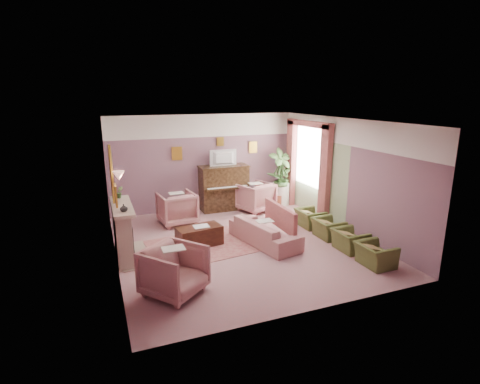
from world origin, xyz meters
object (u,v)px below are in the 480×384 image
object	(u,v)px
olive_chair_a	(375,251)
olive_chair_d	(310,215)
television	(224,157)
coffee_table	(199,236)
floral_armchair_right	(255,195)
olive_chair_c	(328,225)
floral_armchair_left	(177,207)
side_table	(281,193)
olive_chair_b	(350,237)
piano	(224,188)
sofa	(264,227)
floral_armchair_front	(174,268)

from	to	relation	value
olive_chair_a	olive_chair_d	world-z (taller)	same
television	coffee_table	bearing A→B (deg)	-120.87
floral_armchair_right	olive_chair_c	bearing A→B (deg)	-73.19
television	olive_chair_a	world-z (taller)	television
floral_armchair_left	side_table	distance (m)	3.46
olive_chair_a	side_table	distance (m)	4.58
olive_chair_a	olive_chair_b	size ratio (longest dim) A/B	1.00
olive_chair_b	coffee_table	bearing A→B (deg)	153.99
olive_chair_a	olive_chair_c	size ratio (longest dim) A/B	1.00
olive_chair_c	piano	bearing A→B (deg)	117.15
floral_armchair_left	side_table	world-z (taller)	floral_armchair_left
piano	olive_chair_d	bearing A→B (deg)	-55.08
sofa	floral_armchair_front	size ratio (longest dim) A/B	2.02
sofa	floral_armchair_left	distance (m)	2.62
floral_armchair_left	olive_chair_b	size ratio (longest dim) A/B	1.33
floral_armchair_front	olive_chair_a	world-z (taller)	floral_armchair_front
olive_chair_c	olive_chair_b	bearing A→B (deg)	-90.00
olive_chair_b	sofa	bearing A→B (deg)	146.17
sofa	olive_chair_c	size ratio (longest dim) A/B	2.68
olive_chair_b	olive_chair_d	bearing A→B (deg)	90.00
sofa	olive_chair_c	distance (m)	1.60
piano	television	world-z (taller)	television
olive_chair_c	floral_armchair_right	bearing A→B (deg)	106.81
piano	olive_chair_b	size ratio (longest dim) A/B	1.97
floral_armchair_left	floral_armchair_front	world-z (taller)	same
floral_armchair_right	olive_chair_b	size ratio (longest dim) A/B	1.33
floral_armchair_right	floral_armchair_front	bearing A→B (deg)	-129.59
coffee_table	sofa	world-z (taller)	sofa
television	floral_armchair_right	distance (m)	1.46
television	sofa	xyz separation A→B (m)	(0.01, -2.80, -1.22)
floral_armchair_right	olive_chair_b	distance (m)	3.50
olive_chair_a	olive_chair_d	xyz separation A→B (m)	(0.00, 2.46, 0.00)
coffee_table	olive_chair_c	xyz separation A→B (m)	(3.01, -0.65, 0.08)
television	olive_chair_a	size ratio (longest dim) A/B	1.13
sofa	floral_armchair_left	xyz separation A→B (m)	(-1.59, 2.08, 0.09)
floral_armchair_right	side_table	size ratio (longest dim) A/B	1.35
olive_chair_c	sofa	bearing A→B (deg)	171.44
olive_chair_d	side_table	world-z (taller)	side_table
olive_chair_b	olive_chair_c	world-z (taller)	same
television	floral_armchair_front	distance (m)	5.05
piano	floral_armchair_right	distance (m)	0.96
sofa	coffee_table	bearing A→B (deg)	163.95
floral_armchair_right	floral_armchair_front	distance (m)	5.01
olive_chair_c	side_table	world-z (taller)	side_table
floral_armchair_left	olive_chair_b	distance (m)	4.46
piano	olive_chair_a	xyz separation A→B (m)	(1.58, -4.73, -0.34)
sofa	floral_armchair_front	bearing A→B (deg)	-147.81
olive_chair_c	olive_chair_d	xyz separation A→B (m)	(0.00, 0.82, 0.00)
side_table	sofa	bearing A→B (deg)	-123.98
television	olive_chair_d	distance (m)	3.02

